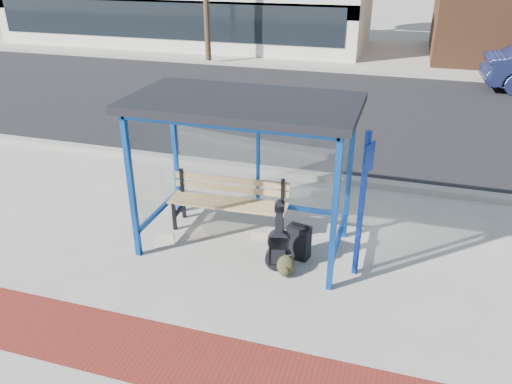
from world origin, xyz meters
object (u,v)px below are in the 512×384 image
(guitar_bag, at_px, (279,247))
(backpack, at_px, (286,266))
(bench, at_px, (229,200))
(suitcase, at_px, (299,242))

(guitar_bag, xyz_separation_m, backpack, (0.14, -0.10, -0.25))
(bench, xyz_separation_m, suitcase, (1.33, -0.57, -0.26))
(bench, xyz_separation_m, guitar_bag, (1.12, -0.98, -0.14))
(guitar_bag, xyz_separation_m, suitcase, (0.21, 0.41, -0.12))
(bench, bearing_deg, suitcase, -26.36)
(bench, relative_size, suitcase, 3.39)
(guitar_bag, relative_size, suitcase, 1.82)
(guitar_bag, height_order, suitcase, guitar_bag)
(bench, relative_size, guitar_bag, 1.86)
(bench, relative_size, backpack, 6.33)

